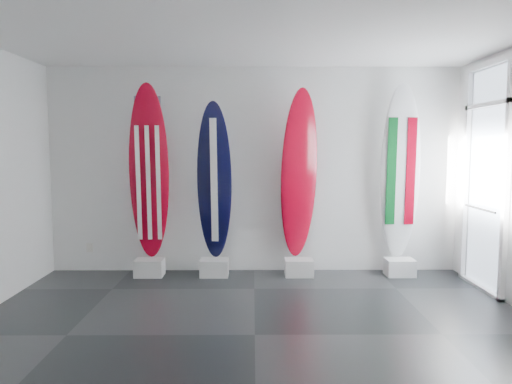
{
  "coord_description": "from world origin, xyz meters",
  "views": [
    {
      "loc": [
        -0.02,
        -4.58,
        1.84
      ],
      "look_at": [
        0.02,
        1.4,
        1.28
      ],
      "focal_mm": 33.73,
      "sensor_mm": 36.0,
      "label": 1
    }
  ],
  "objects_px": {
    "surfboard_usa": "(149,172)",
    "surfboard_swiss": "(299,174)",
    "surfboard_navy": "(214,181)",
    "surfboard_italy": "(400,172)"
  },
  "relations": [
    {
      "from": "surfboard_usa",
      "to": "surfboard_swiss",
      "type": "xyz_separation_m",
      "value": [
        2.14,
        0.0,
        -0.04
      ]
    },
    {
      "from": "surfboard_navy",
      "to": "surfboard_swiss",
      "type": "relative_size",
      "value": 0.92
    },
    {
      "from": "surfboard_usa",
      "to": "surfboard_navy",
      "type": "bearing_deg",
      "value": -1.23
    },
    {
      "from": "surfboard_swiss",
      "to": "surfboard_italy",
      "type": "height_order",
      "value": "surfboard_italy"
    },
    {
      "from": "surfboard_italy",
      "to": "surfboard_usa",
      "type": "bearing_deg",
      "value": -177.93
    },
    {
      "from": "surfboard_swiss",
      "to": "surfboard_italy",
      "type": "xyz_separation_m",
      "value": [
        1.45,
        0.0,
        0.04
      ]
    },
    {
      "from": "surfboard_navy",
      "to": "surfboard_italy",
      "type": "bearing_deg",
      "value": 10.23
    },
    {
      "from": "surfboard_navy",
      "to": "surfboard_usa",
      "type": "bearing_deg",
      "value": -169.77
    },
    {
      "from": "surfboard_usa",
      "to": "surfboard_swiss",
      "type": "height_order",
      "value": "surfboard_usa"
    },
    {
      "from": "surfboard_italy",
      "to": "surfboard_swiss",
      "type": "bearing_deg",
      "value": -177.93
    }
  ]
}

